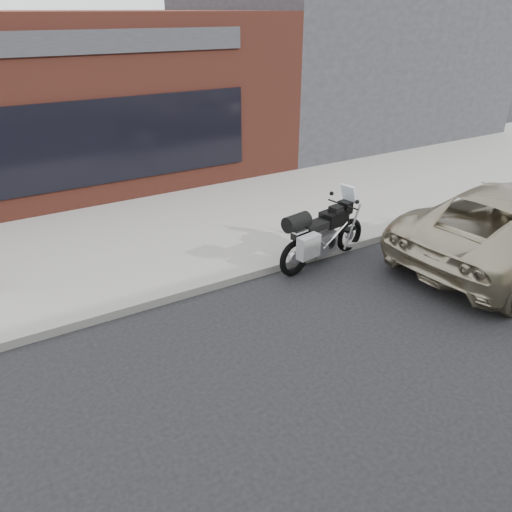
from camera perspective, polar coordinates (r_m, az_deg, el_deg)
ground at (r=6.62m, az=14.80°, el=-18.20°), size 120.00×120.00×0.00m
near_sidewalk at (r=11.62m, az=-9.85°, el=3.34°), size 44.00×6.00×0.15m
storefront at (r=17.28m, az=-26.04°, el=16.26°), size 14.00×10.07×4.50m
neighbour_building at (r=21.93m, az=8.52°, el=22.13°), size 10.00×10.00×6.00m
motorcycle at (r=9.69m, az=7.26°, el=2.35°), size 2.32×1.01×1.48m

